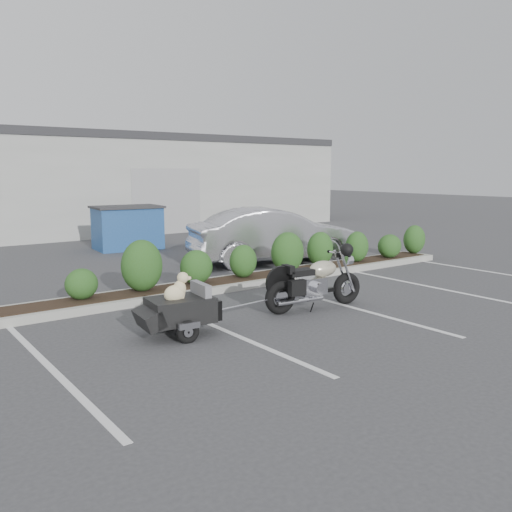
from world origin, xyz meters
TOP-DOWN VIEW (x-y plane):
  - ground at (0.00, 0.00)m, footprint 90.00×90.00m
  - planter_kerb at (1.00, 2.20)m, footprint 12.00×1.00m
  - building at (0.00, 17.00)m, footprint 26.00×10.00m
  - motorcycle at (0.58, -0.35)m, footprint 2.11×0.75m
  - pet_trailer at (-2.20, -0.33)m, footprint 1.70×0.96m
  - sedan at (3.12, 4.06)m, footprint 4.83×2.76m
  - dumpster at (0.99, 8.97)m, footprint 2.24×1.64m

SIDE VIEW (x-z plane):
  - ground at x=0.00m, z-range 0.00..0.00m
  - planter_kerb at x=1.00m, z-range 0.00..0.15m
  - pet_trailer at x=-2.20m, z-range -0.08..0.93m
  - motorcycle at x=0.58m, z-range -0.12..1.09m
  - dumpster at x=0.99m, z-range 0.01..1.40m
  - sedan at x=3.12m, z-range 0.00..1.51m
  - building at x=0.00m, z-range 0.00..4.00m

